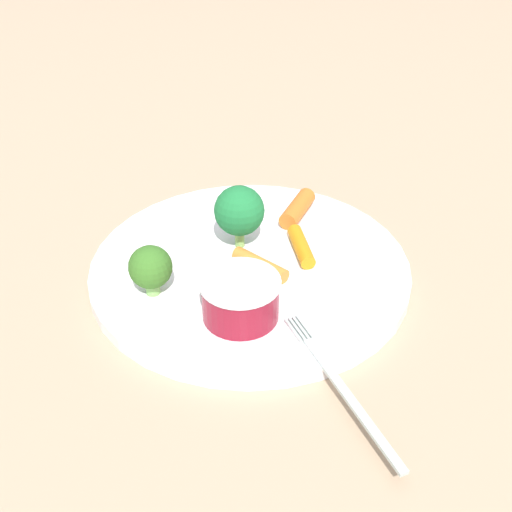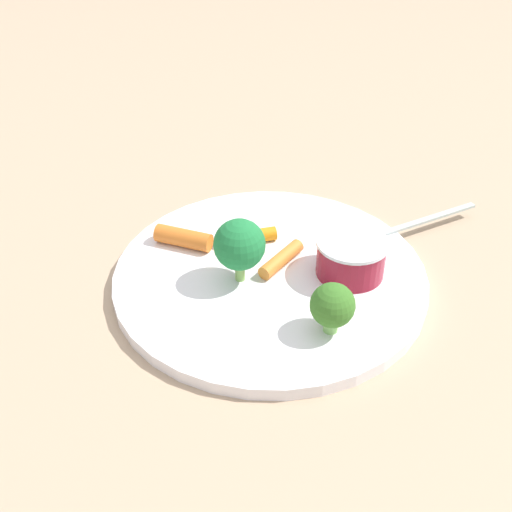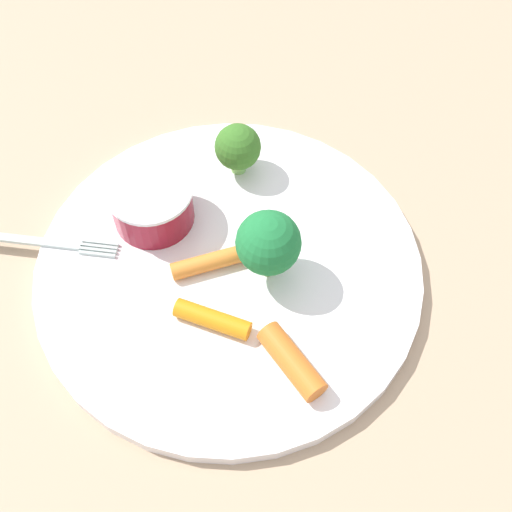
{
  "view_description": "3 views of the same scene",
  "coord_description": "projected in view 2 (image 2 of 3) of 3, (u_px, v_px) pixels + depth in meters",
  "views": [
    {
      "loc": [
        0.48,
        0.01,
        0.36
      ],
      "look_at": [
        0.0,
        0.01,
        0.02
      ],
      "focal_mm": 46.21,
      "sensor_mm": 36.0,
      "label": 1
    },
    {
      "loc": [
        -0.04,
        -0.45,
        0.37
      ],
      "look_at": [
        -0.01,
        -0.0,
        0.03
      ],
      "focal_mm": 44.32,
      "sensor_mm": 36.0,
      "label": 2
    },
    {
      "loc": [
        -0.15,
        0.21,
        0.42
      ],
      "look_at": [
        -0.02,
        -0.01,
        0.02
      ],
      "focal_mm": 46.32,
      "sensor_mm": 36.0,
      "label": 3
    }
  ],
  "objects": [
    {
      "name": "carrot_stick_2",
      "position": [
        249.0,
        237.0,
        0.61
      ],
      "size": [
        0.06,
        0.02,
        0.01
      ],
      "primitive_type": "cylinder",
      "rotation": [
        1.57,
        0.0,
        1.76
      ],
      "color": "orange",
      "rests_on": "plate"
    },
    {
      "name": "broccoli_floret_1",
      "position": [
        332.0,
        306.0,
        0.5
      ],
      "size": [
        0.04,
        0.04,
        0.05
      ],
      "color": "#85C563",
      "rests_on": "plate"
    },
    {
      "name": "sauce_cup",
      "position": [
        351.0,
        257.0,
        0.57
      ],
      "size": [
        0.06,
        0.06,
        0.04
      ],
      "color": "maroon",
      "rests_on": "plate"
    },
    {
      "name": "ground_plane",
      "position": [
        270.0,
        281.0,
        0.58
      ],
      "size": [
        2.4,
        2.4,
        0.0
      ],
      "primitive_type": "plane",
      "color": "tan"
    },
    {
      "name": "carrot_stick_0",
      "position": [
        281.0,
        259.0,
        0.58
      ],
      "size": [
        0.05,
        0.05,
        0.01
      ],
      "primitive_type": "cylinder",
      "rotation": [
        1.57,
        0.0,
        5.58
      ],
      "color": "orange",
      "rests_on": "plate"
    },
    {
      "name": "carrot_stick_1",
      "position": [
        183.0,
        238.0,
        0.61
      ],
      "size": [
        0.06,
        0.04,
        0.02
      ],
      "primitive_type": "cylinder",
      "rotation": [
        1.57,
        0.0,
        4.3
      ],
      "color": "orange",
      "rests_on": "plate"
    },
    {
      "name": "plate",
      "position": [
        270.0,
        276.0,
        0.58
      ],
      "size": [
        0.29,
        0.29,
        0.01
      ],
      "primitive_type": "cylinder",
      "color": "white",
      "rests_on": "ground_plane"
    },
    {
      "name": "broccoli_floret_0",
      "position": [
        239.0,
        245.0,
        0.55
      ],
      "size": [
        0.05,
        0.05,
        0.06
      ],
      "color": "#85B35A",
      "rests_on": "plate"
    },
    {
      "name": "fork",
      "position": [
        410.0,
        225.0,
        0.64
      ],
      "size": [
        0.15,
        0.07,
        0.0
      ],
      "color": "#B3C4BF",
      "rests_on": "plate"
    }
  ]
}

